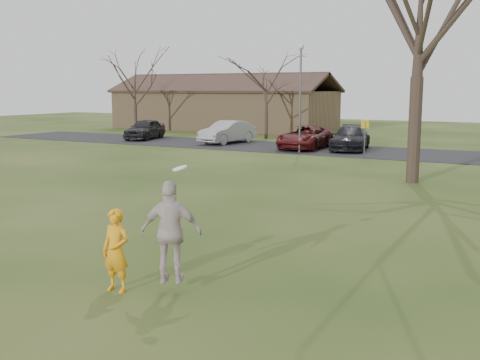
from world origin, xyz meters
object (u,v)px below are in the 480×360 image
(car_1, at_px, (227,132))
(building, at_px, (224,108))
(player_defender, at_px, (116,251))
(car_2, at_px, (305,137))
(lamp_post, at_px, (300,85))
(car_0, at_px, (145,129))
(catching_play, at_px, (171,232))
(car_3, at_px, (350,138))
(big_tree, at_px, (421,3))

(car_1, height_order, building, building)
(player_defender, height_order, car_2, player_defender)
(player_defender, distance_m, building, 43.21)
(car_1, relative_size, lamp_post, 0.74)
(car_0, xyz_separation_m, catching_play, (20.23, -25.43, 0.38))
(car_0, relative_size, car_2, 0.86)
(car_3, xyz_separation_m, catching_play, (4.60, -25.46, 0.40))
(car_2, xyz_separation_m, lamp_post, (0.57, -2.27, 3.22))
(catching_play, bearing_deg, big_tree, 85.21)
(player_defender, bearing_deg, building, 115.18)
(car_0, height_order, car_3, car_0)
(lamp_post, bearing_deg, catching_play, -73.34)
(car_0, height_order, lamp_post, lamp_post)
(catching_play, height_order, big_tree, big_tree)
(building, distance_m, big_tree, 32.23)
(building, bearing_deg, car_3, -37.89)
(player_defender, xyz_separation_m, building, (-19.76, 38.41, 1.15))
(car_3, relative_size, catching_play, 2.27)
(building, distance_m, lamp_post, 20.99)
(car_2, distance_m, lamp_post, 3.98)
(player_defender, distance_m, catching_play, 1.12)
(building, bearing_deg, player_defender, -62.78)
(catching_play, relative_size, building, 0.11)
(car_1, bearing_deg, car_3, 8.37)
(car_0, xyz_separation_m, car_1, (6.92, 0.15, 0.02))
(car_3, bearing_deg, player_defender, -91.95)
(building, xyz_separation_m, lamp_post, (14.00, -15.50, 2.04))
(player_defender, relative_size, catching_play, 0.71)
(car_1, bearing_deg, catching_play, -53.36)
(car_0, relative_size, building, 0.21)
(car_1, distance_m, lamp_post, 7.91)
(car_1, xyz_separation_m, building, (-7.43, 12.44, 1.13))
(catching_play, distance_m, lamp_post, 23.68)
(big_tree, bearing_deg, car_3, 119.31)
(lamp_post, distance_m, big_tree, 11.38)
(car_3, xyz_separation_m, lamp_post, (-2.14, -2.94, 3.20))
(building, relative_size, big_tree, 1.47)
(car_1, relative_size, catching_play, 2.11)
(car_1, bearing_deg, car_0, -169.63)
(player_defender, relative_size, car_0, 0.36)
(big_tree, bearing_deg, car_0, 154.15)
(car_0, bearing_deg, player_defender, -66.33)
(player_defender, relative_size, car_1, 0.34)
(car_1, bearing_deg, building, 130.00)
(car_1, xyz_separation_m, lamp_post, (6.57, -3.06, 3.16))
(catching_play, bearing_deg, lamp_post, 106.66)
(car_1, relative_size, car_2, 0.91)
(car_2, bearing_deg, big_tree, -51.24)
(car_3, bearing_deg, lamp_post, -135.95)
(car_3, height_order, big_tree, big_tree)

